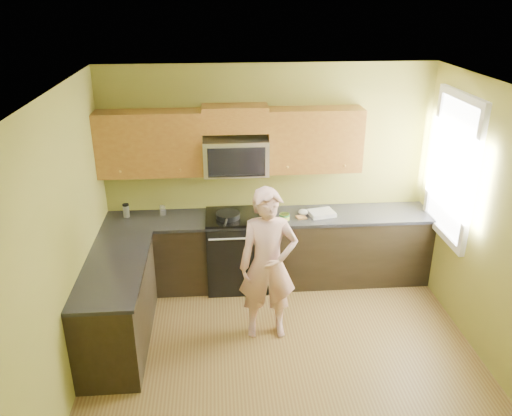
{
  "coord_description": "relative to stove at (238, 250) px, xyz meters",
  "views": [
    {
      "loc": [
        -0.63,
        -3.99,
        3.49
      ],
      "look_at": [
        -0.2,
        1.3,
        1.2
      ],
      "focal_mm": 36.03,
      "sensor_mm": 36.0,
      "label": 1
    }
  ],
  "objects": [
    {
      "name": "upper_cab_over_mw",
      "position": [
        0.0,
        0.16,
        1.62
      ],
      "size": [
        0.76,
        0.33,
        0.3
      ],
      "primitive_type": "cube",
      "color": "brown",
      "rests_on": "wall_back"
    },
    {
      "name": "wall_right",
      "position": [
        2.4,
        -1.68,
        0.88
      ],
      "size": [
        0.0,
        4.0,
        4.0
      ],
      "primitive_type": "plane",
      "rotation": [
        1.57,
        0.0,
        -1.57
      ],
      "color": "olive",
      "rests_on": "ground"
    },
    {
      "name": "dish_towel",
      "position": [
        1.04,
        -0.01,
        0.47
      ],
      "size": [
        0.34,
        0.3,
        0.05
      ],
      "primitive_type": "cube",
      "rotation": [
        0.0,
        0.0,
        0.2
      ],
      "color": "white",
      "rests_on": "countertop_back"
    },
    {
      "name": "cabinet_back_run",
      "position": [
        0.4,
        0.02,
        -0.03
      ],
      "size": [
        4.0,
        0.6,
        0.88
      ],
      "primitive_type": "cube",
      "color": "black",
      "rests_on": "floor"
    },
    {
      "name": "woman",
      "position": [
        0.27,
        -1.04,
        0.36
      ],
      "size": [
        0.62,
        0.41,
        1.68
      ],
      "primitive_type": "imported",
      "rotation": [
        0.0,
        0.0,
        -0.02
      ],
      "color": "#E98274",
      "rests_on": "floor"
    },
    {
      "name": "frying_pan",
      "position": [
        -0.11,
        -0.07,
        0.47
      ],
      "size": [
        0.37,
        0.55,
        0.07
      ],
      "primitive_type": null,
      "rotation": [
        0.0,
        0.0,
        -0.16
      ],
      "color": "black",
      "rests_on": "stove"
    },
    {
      "name": "stove",
      "position": [
        0.0,
        0.0,
        0.0
      ],
      "size": [
        0.76,
        0.65,
        0.95
      ],
      "primitive_type": null,
      "color": "black",
      "rests_on": "floor"
    },
    {
      "name": "ceiling",
      "position": [
        0.4,
        -1.68,
        2.23
      ],
      "size": [
        4.0,
        4.0,
        0.0
      ],
      "primitive_type": "plane",
      "rotation": [
        3.14,
        0.0,
        0.0
      ],
      "color": "white",
      "rests_on": "ground"
    },
    {
      "name": "countertop_left",
      "position": [
        -1.29,
        -1.08,
        0.43
      ],
      "size": [
        0.62,
        1.6,
        0.04
      ],
      "primitive_type": "cube",
      "color": "black",
      "rests_on": "cabinet_left_run"
    },
    {
      "name": "cabinet_left_run",
      "position": [
        -1.3,
        -1.08,
        -0.03
      ],
      "size": [
        0.6,
        1.6,
        0.88
      ],
      "primitive_type": "cube",
      "color": "black",
      "rests_on": "floor"
    },
    {
      "name": "upper_cab_right",
      "position": [
        0.94,
        0.16,
        0.97
      ],
      "size": [
        1.12,
        0.33,
        0.75
      ],
      "primitive_type": null,
      "color": "brown",
      "rests_on": "wall_back"
    },
    {
      "name": "butter_tub",
      "position": [
        0.56,
        -0.1,
        0.45
      ],
      "size": [
        0.16,
        0.16,
        0.09
      ],
      "primitive_type": null,
      "rotation": [
        0.0,
        0.0,
        0.29
      ],
      "color": "#E7F640",
      "rests_on": "countertop_back"
    },
    {
      "name": "napkin_a",
      "position": [
        0.37,
        -0.21,
        0.48
      ],
      "size": [
        0.11,
        0.12,
        0.06
      ],
      "primitive_type": "ellipsoid",
      "rotation": [
        0.0,
        0.0,
        -0.01
      ],
      "color": "silver",
      "rests_on": "countertop_back"
    },
    {
      "name": "travel_mug",
      "position": [
        -1.34,
        0.13,
        0.45
      ],
      "size": [
        0.1,
        0.1,
        0.17
      ],
      "primitive_type": null,
      "rotation": [
        0.0,
        0.0,
        0.27
      ],
      "color": "silver",
      "rests_on": "countertop_back"
    },
    {
      "name": "countertop_back",
      "position": [
        0.4,
        0.01,
        0.43
      ],
      "size": [
        4.0,
        0.62,
        0.04
      ],
      "primitive_type": "cube",
      "color": "black",
      "rests_on": "cabinet_back_run"
    },
    {
      "name": "napkin_b",
      "position": [
        0.81,
        0.02,
        0.48
      ],
      "size": [
        0.14,
        0.15,
        0.07
      ],
      "primitive_type": "ellipsoid",
      "rotation": [
        0.0,
        0.0,
        -0.18
      ],
      "color": "silver",
      "rests_on": "countertop_back"
    },
    {
      "name": "toast_slice",
      "position": [
        0.77,
        -0.07,
        0.45
      ],
      "size": [
        0.13,
        0.13,
        0.01
      ],
      "primitive_type": "cube",
      "rotation": [
        0.0,
        0.0,
        0.22
      ],
      "color": "#B27F47",
      "rests_on": "countertop_back"
    },
    {
      "name": "window",
      "position": [
        2.38,
        -0.48,
        1.17
      ],
      "size": [
        0.06,
        1.06,
        1.66
      ],
      "primitive_type": null,
      "color": "white",
      "rests_on": "wall_right"
    },
    {
      "name": "glass_c",
      "position": [
        -0.91,
        0.15,
        0.51
      ],
      "size": [
        0.09,
        0.09,
        0.12
      ],
      "primitive_type": "cylinder",
      "rotation": [
        0.0,
        0.0,
        -0.3
      ],
      "color": "silver",
      "rests_on": "countertop_back"
    },
    {
      "name": "floor",
      "position": [
        0.4,
        -1.68,
        -0.47
      ],
      "size": [
        4.0,
        4.0,
        0.0
      ],
      "primitive_type": "plane",
      "color": "brown",
      "rests_on": "ground"
    },
    {
      "name": "microwave",
      "position": [
        0.0,
        0.12,
        0.97
      ],
      "size": [
        0.76,
        0.4,
        0.42
      ],
      "primitive_type": null,
      "color": "silver",
      "rests_on": "wall_back"
    },
    {
      "name": "wall_back",
      "position": [
        0.4,
        0.32,
        0.88
      ],
      "size": [
        4.0,
        0.0,
        4.0
      ],
      "primitive_type": "plane",
      "rotation": [
        1.57,
        0.0,
        0.0
      ],
      "color": "olive",
      "rests_on": "ground"
    },
    {
      "name": "wall_left",
      "position": [
        -1.6,
        -1.68,
        0.88
      ],
      "size": [
        0.0,
        4.0,
        4.0
      ],
      "primitive_type": "plane",
      "rotation": [
        1.57,
        0.0,
        1.57
      ],
      "color": "olive",
      "rests_on": "ground"
    },
    {
      "name": "upper_cab_left",
      "position": [
        -0.99,
        0.16,
        0.97
      ],
      "size": [
        1.22,
        0.33,
        0.75
      ],
      "primitive_type": null,
      "color": "brown",
      "rests_on": "wall_back"
    }
  ]
}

